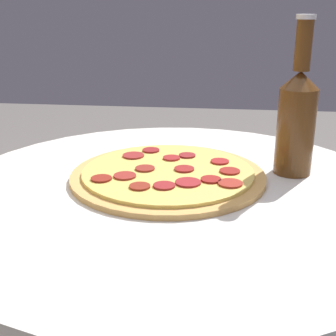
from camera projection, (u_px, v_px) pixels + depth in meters
table at (174, 292)px, 0.87m from camera, size 0.80×0.80×0.75m
pizza at (168, 174)px, 0.84m from camera, size 0.35×0.35×0.02m
beer_bottle at (297, 117)px, 0.84m from camera, size 0.07×0.07×0.28m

